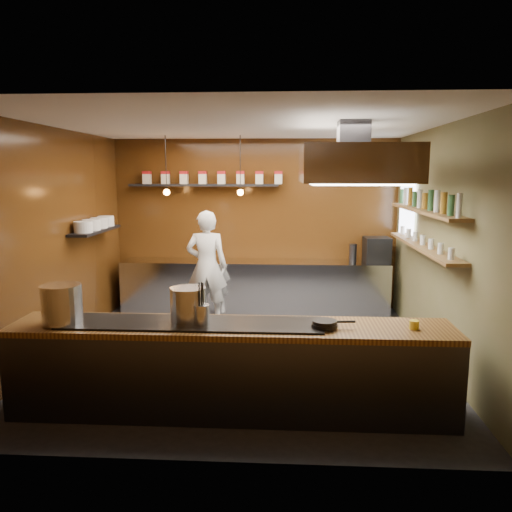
# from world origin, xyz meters

# --- Properties ---
(floor) EXTENTS (5.00, 5.00, 0.00)m
(floor) POSITION_xyz_m (0.00, 0.00, 0.00)
(floor) COLOR black
(floor) RESTS_ON ground
(back_wall) EXTENTS (5.00, 0.00, 5.00)m
(back_wall) POSITION_xyz_m (0.00, 2.50, 1.50)
(back_wall) COLOR #381B0A
(back_wall) RESTS_ON ground
(left_wall) EXTENTS (0.00, 5.00, 5.00)m
(left_wall) POSITION_xyz_m (-2.50, 0.00, 1.50)
(left_wall) COLOR #381B0A
(left_wall) RESTS_ON ground
(right_wall) EXTENTS (0.00, 5.00, 5.00)m
(right_wall) POSITION_xyz_m (2.50, 0.00, 1.50)
(right_wall) COLOR brown
(right_wall) RESTS_ON ground
(ceiling) EXTENTS (5.00, 5.00, 0.00)m
(ceiling) POSITION_xyz_m (0.00, 0.00, 3.00)
(ceiling) COLOR silver
(ceiling) RESTS_ON back_wall
(window_pane) EXTENTS (0.00, 1.00, 1.00)m
(window_pane) POSITION_xyz_m (2.45, 1.70, 1.90)
(window_pane) COLOR white
(window_pane) RESTS_ON right_wall
(prep_counter) EXTENTS (4.60, 0.65, 0.90)m
(prep_counter) POSITION_xyz_m (0.00, 2.17, 0.45)
(prep_counter) COLOR silver
(prep_counter) RESTS_ON floor
(pass_counter) EXTENTS (4.40, 0.72, 0.94)m
(pass_counter) POSITION_xyz_m (-0.00, -1.60, 0.47)
(pass_counter) COLOR #38383D
(pass_counter) RESTS_ON floor
(tin_shelf) EXTENTS (2.60, 0.26, 0.04)m
(tin_shelf) POSITION_xyz_m (-0.90, 2.36, 2.20)
(tin_shelf) COLOR black
(tin_shelf) RESTS_ON back_wall
(plate_shelf) EXTENTS (0.30, 1.40, 0.04)m
(plate_shelf) POSITION_xyz_m (-2.34, 1.00, 1.55)
(plate_shelf) COLOR black
(plate_shelf) RESTS_ON left_wall
(bottle_shelf_upper) EXTENTS (0.26, 2.80, 0.04)m
(bottle_shelf_upper) POSITION_xyz_m (2.34, 0.30, 1.92)
(bottle_shelf_upper) COLOR brown
(bottle_shelf_upper) RESTS_ON right_wall
(bottle_shelf_lower) EXTENTS (0.26, 2.80, 0.04)m
(bottle_shelf_lower) POSITION_xyz_m (2.34, 0.30, 1.45)
(bottle_shelf_lower) COLOR brown
(bottle_shelf_lower) RESTS_ON right_wall
(extractor_hood) EXTENTS (1.20, 2.00, 0.72)m
(extractor_hood) POSITION_xyz_m (1.30, -0.40, 2.51)
(extractor_hood) COLOR #38383D
(extractor_hood) RESTS_ON ceiling
(pendant_left) EXTENTS (0.10, 0.10, 0.95)m
(pendant_left) POSITION_xyz_m (-1.40, 1.70, 2.15)
(pendant_left) COLOR black
(pendant_left) RESTS_ON ceiling
(pendant_right) EXTENTS (0.10, 0.10, 0.95)m
(pendant_right) POSITION_xyz_m (-0.20, 1.70, 2.15)
(pendant_right) COLOR black
(pendant_right) RESTS_ON ceiling
(storage_tins) EXTENTS (2.43, 0.13, 0.22)m
(storage_tins) POSITION_xyz_m (-0.75, 2.36, 2.33)
(storage_tins) COLOR #BDB59D
(storage_tins) RESTS_ON tin_shelf
(plate_stacks) EXTENTS (0.26, 1.16, 0.16)m
(plate_stacks) POSITION_xyz_m (-2.34, 1.00, 1.65)
(plate_stacks) COLOR silver
(plate_stacks) RESTS_ON plate_shelf
(bottles) EXTENTS (0.06, 2.66, 0.24)m
(bottles) POSITION_xyz_m (2.34, 0.30, 2.06)
(bottles) COLOR silver
(bottles) RESTS_ON bottle_shelf_upper
(wine_glasses) EXTENTS (0.07, 2.37, 0.13)m
(wine_glasses) POSITION_xyz_m (2.34, 0.30, 1.53)
(wine_glasses) COLOR silver
(wine_glasses) RESTS_ON bottle_shelf_lower
(stockpot_large) EXTENTS (0.43, 0.43, 0.38)m
(stockpot_large) POSITION_xyz_m (-1.67, -1.68, 1.13)
(stockpot_large) COLOR silver
(stockpot_large) RESTS_ON pass_counter
(stockpot_small) EXTENTS (0.43, 0.43, 0.34)m
(stockpot_small) POSITION_xyz_m (-0.44, -1.54, 1.11)
(stockpot_small) COLOR silver
(stockpot_small) RESTS_ON pass_counter
(utensil_crock) EXTENTS (0.19, 0.19, 0.20)m
(utensil_crock) POSITION_xyz_m (-0.28, -1.67, 1.04)
(utensil_crock) COLOR silver
(utensil_crock) RESTS_ON pass_counter
(frying_pan) EXTENTS (0.42, 0.25, 0.06)m
(frying_pan) POSITION_xyz_m (0.92, -1.67, 0.97)
(frying_pan) COLOR black
(frying_pan) RESTS_ON pass_counter
(butter_jar) EXTENTS (0.10, 0.10, 0.08)m
(butter_jar) POSITION_xyz_m (1.77, -1.63, 0.96)
(butter_jar) COLOR yellow
(butter_jar) RESTS_ON pass_counter
(espresso_machine) EXTENTS (0.44, 0.42, 0.42)m
(espresso_machine) POSITION_xyz_m (2.10, 2.23, 1.11)
(espresso_machine) COLOR black
(espresso_machine) RESTS_ON prep_counter
(chef) EXTENTS (0.68, 0.47, 1.82)m
(chef) POSITION_xyz_m (-0.75, 1.60, 0.91)
(chef) COLOR silver
(chef) RESTS_ON floor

